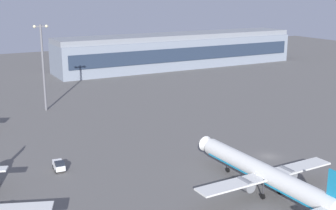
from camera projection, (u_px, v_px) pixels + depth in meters
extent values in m
plane|color=#605E5B|center=(269.00, 156.00, 102.70)|extent=(416.00, 416.00, 0.00)
cube|color=gray|center=(178.00, 53.00, 221.85)|extent=(122.25, 22.00, 14.00)
cube|color=#263347|center=(190.00, 54.00, 212.13)|extent=(117.36, 0.40, 6.16)
cube|color=gray|center=(178.00, 36.00, 219.82)|extent=(122.25, 19.80, 2.40)
cylinder|color=silver|center=(264.00, 173.00, 83.76)|extent=(4.56, 33.80, 3.56)
cone|color=silver|center=(208.00, 145.00, 98.83)|extent=(3.45, 2.35, 3.38)
cube|color=silver|center=(267.00, 175.00, 83.02)|extent=(30.06, 4.63, 0.33)
cube|color=silver|center=(335.00, 207.00, 69.97)|extent=(10.36, 2.55, 0.33)
cube|color=#1984B2|center=(335.00, 190.00, 69.50)|extent=(0.37, 3.00, 6.09)
cylinder|color=slate|center=(245.00, 185.00, 80.68)|extent=(2.16, 3.43, 2.06)
cylinder|color=slate|center=(287.00, 173.00, 85.68)|extent=(2.16, 3.43, 2.06)
cube|color=#1984B2|center=(263.00, 178.00, 84.00)|extent=(4.12, 31.10, 0.34)
cylinder|color=#333338|center=(228.00, 162.00, 93.22)|extent=(0.26, 0.26, 3.32)
cylinder|color=black|center=(228.00, 170.00, 93.63)|extent=(0.40, 1.04, 1.03)
cylinder|color=#333338|center=(263.00, 188.00, 81.21)|extent=(0.26, 0.26, 3.32)
cylinder|color=black|center=(263.00, 196.00, 81.62)|extent=(0.40, 1.04, 1.03)
cylinder|color=#333338|center=(280.00, 183.00, 83.21)|extent=(0.26, 0.26, 3.32)
cylinder|color=black|center=(280.00, 191.00, 83.62)|extent=(0.40, 1.04, 1.03)
cube|color=white|center=(60.00, 168.00, 93.64)|extent=(2.13, 2.23, 1.10)
cube|color=#1E232D|center=(59.00, 164.00, 93.42)|extent=(1.96, 1.96, 0.70)
cube|color=white|center=(58.00, 164.00, 95.27)|extent=(2.07, 2.52, 1.40)
cylinder|color=black|center=(64.00, 170.00, 93.86)|extent=(0.36, 0.92, 0.90)
cylinder|color=black|center=(56.00, 171.00, 93.17)|extent=(0.36, 0.92, 0.90)
cylinder|color=black|center=(62.00, 165.00, 96.23)|extent=(0.36, 0.92, 0.90)
cylinder|color=black|center=(54.00, 167.00, 95.54)|extent=(0.36, 0.92, 0.90)
cylinder|color=slate|center=(43.00, 68.00, 138.93)|extent=(0.70, 0.70, 26.92)
cube|color=slate|center=(40.00, 26.00, 135.74)|extent=(4.80, 0.40, 0.40)
sphere|color=#F9EAB2|center=(34.00, 27.00, 134.91)|extent=(0.90, 0.90, 0.90)
sphere|color=#F9EAB2|center=(46.00, 26.00, 136.56)|extent=(0.90, 0.90, 0.90)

